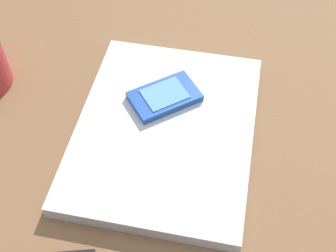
# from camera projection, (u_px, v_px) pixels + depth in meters

# --- Properties ---
(desk_surface) EXTENTS (1.20, 0.80, 0.03)m
(desk_surface) POSITION_uv_depth(u_px,v_px,m) (175.00, 179.00, 0.63)
(desk_surface) COLOR brown
(desk_surface) RESTS_ON ground
(laptop_closed) EXTENTS (0.36, 0.30, 0.02)m
(laptop_closed) POSITION_uv_depth(u_px,v_px,m) (168.00, 130.00, 0.65)
(laptop_closed) COLOR #B7BABC
(laptop_closed) RESTS_ON desk_surface
(cell_phone_on_laptop) EXTENTS (0.10, 0.12, 0.01)m
(cell_phone_on_laptop) POSITION_uv_depth(u_px,v_px,m) (167.00, 96.00, 0.67)
(cell_phone_on_laptop) COLOR #1E479E
(cell_phone_on_laptop) RESTS_ON laptop_closed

